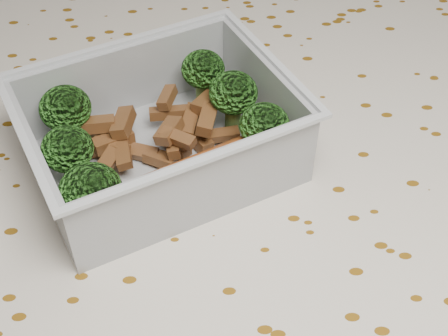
{
  "coord_description": "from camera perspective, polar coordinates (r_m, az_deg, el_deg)",
  "views": [
    {
      "loc": [
        -0.02,
        -0.32,
        1.11
      ],
      "look_at": [
        -0.01,
        -0.0,
        0.78
      ],
      "focal_mm": 50.0,
      "sensor_mm": 36.0,
      "label": 1
    }
  ],
  "objects": [
    {
      "name": "lunch_container",
      "position": [
        0.48,
        -5.8,
        2.51
      ],
      "size": [
        0.24,
        0.22,
        0.07
      ],
      "color": "silver",
      "rests_on": "tablecloth"
    },
    {
      "name": "dining_table",
      "position": [
        0.54,
        0.68,
        -8.15
      ],
      "size": [
        1.4,
        0.9,
        0.75
      ],
      "color": "brown",
      "rests_on": "ground"
    },
    {
      "name": "broccoli_florets",
      "position": [
        0.47,
        -6.73,
        3.7
      ],
      "size": [
        0.19,
        0.17,
        0.06
      ],
      "color": "#608C3F",
      "rests_on": "lunch_container"
    },
    {
      "name": "tablecloth",
      "position": [
        0.5,
        0.72,
        -4.75
      ],
      "size": [
        1.46,
        0.96,
        0.19
      ],
      "color": "silver",
      "rests_on": "dining_table"
    },
    {
      "name": "sausage",
      "position": [
        0.45,
        -3.1,
        -0.66
      ],
      "size": [
        0.15,
        0.09,
        0.03
      ],
      "color": "#BC5523",
      "rests_on": "lunch_container"
    },
    {
      "name": "meat_pile",
      "position": [
        0.49,
        -6.62,
        3.16
      ],
      "size": [
        0.13,
        0.08,
        0.03
      ],
      "color": "brown",
      "rests_on": "lunch_container"
    }
  ]
}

